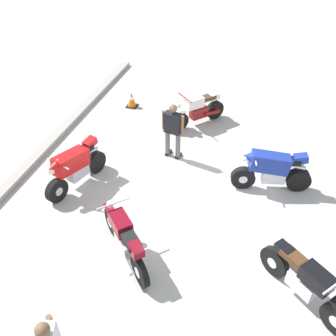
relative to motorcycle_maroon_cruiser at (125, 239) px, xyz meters
The scene contains 9 objects.
ground_plane 2.32m from the motorcycle_maroon_cruiser, 25.87° to the right, with size 40.00×40.00×0.00m, color #B7B2A8.
curb_edge 4.17m from the motorcycle_maroon_cruiser, 60.64° to the left, with size 14.00×0.30×0.15m, color #9C978F.
motorcycle_maroon_cruiser is the anchor object (origin of this frame).
motorcycle_cream_vintage 5.46m from the motorcycle_maroon_cruiser, ahead, with size 1.57×1.41×1.07m.
motorcycle_blue_sportbike 3.99m from the motorcycle_maroon_cruiser, 41.01° to the right, with size 0.80×1.94×1.14m.
motorcycle_red_sportbike 2.65m from the motorcycle_maroon_cruiser, 49.14° to the left, with size 1.92×0.86×1.14m.
motorcycle_black_cruiser 3.47m from the motorcycle_maroon_cruiser, 89.82° to the right, with size 1.43×1.68×1.09m.
person_in_black_shirt 3.60m from the motorcycle_maroon_cruiser, ahead, with size 0.38×0.64×1.63m.
traffic_cone 6.29m from the motorcycle_maroon_cruiser, 20.01° to the left, with size 0.36×0.36×0.53m.
Camera 1 is at (-6.56, -1.29, 6.29)m, focal length 40.33 mm.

